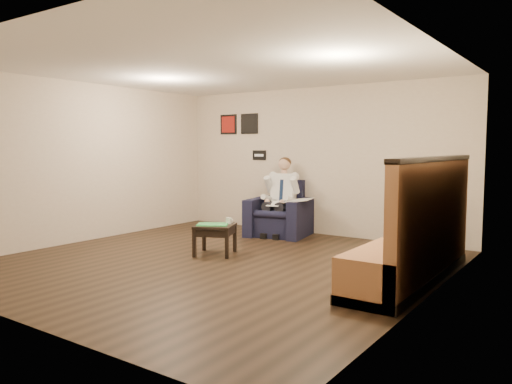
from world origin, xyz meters
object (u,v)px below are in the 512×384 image
Objects in this scene: seated_man at (277,199)px; side_table at (215,239)px; banquette at (411,220)px; coffee_mug at (229,221)px; green_folder at (213,224)px; armchair at (279,208)px; cafe_table at (415,246)px; smartphone at (221,223)px.

side_table is at bearing -98.95° from seated_man.
banquette is (3.02, -1.63, 0.06)m from seated_man.
coffee_mug is 2.85m from banquette.
seated_man is 1.92m from green_folder.
armchair is 0.23m from seated_man.
seated_man is at bearing 91.75° from side_table.
banquette is at bearing 1.08° from coffee_mug.
banquette is at bearing -40.78° from armchair.
cafe_table is at bearing 8.90° from green_folder.
cafe_table is (2.85, 0.25, -0.12)m from coffee_mug.
side_table is 0.19× the size of banquette.
armchair is 1.86× the size of side_table.
armchair is 1.32× the size of cafe_table.
banquette reaches higher than coffee_mug.
smartphone is 0.18× the size of cafe_table.
side_table is 0.30m from smartphone.
coffee_mug is (0.20, -1.82, 0.00)m from armchair.
side_table is 0.36m from coffee_mug.
side_table is 3.01m from cafe_table.
side_table is 5.79× the size of coffee_mug.
coffee_mug is at bearing -94.67° from seated_man.
armchair is 2.04m from green_folder.
green_folder is 4.74× the size of coffee_mug.
side_table is at bearing -175.30° from banquette.
seated_man is at bearing 96.03° from coffee_mug.
smartphone is at bearing -173.24° from coffee_mug.
cafe_table is at bearing -36.10° from seated_man.
banquette reaches higher than armchair.
smartphone is (-0.14, -0.02, -0.04)m from coffee_mug.
cafe_table reaches higher than smartphone.
banquette is at bearing -92.96° from cafe_table.
armchair is 2.03m from side_table.
seated_man reaches higher than green_folder.
armchair is at bearing 78.09° from smartphone.
green_folder is (0.04, -1.91, -0.23)m from seated_man.
side_table is (0.08, -2.01, -0.28)m from armchair.
seated_man is 3.43m from banquette.
banquette reaches higher than cafe_table.
armchair is at bearing 91.74° from green_folder.
coffee_mug is at bearing -7.10° from smartphone.
coffee_mug is 0.15m from smartphone.
smartphone reaches higher than side_table.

